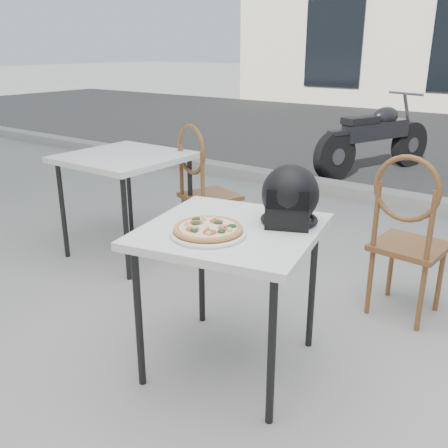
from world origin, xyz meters
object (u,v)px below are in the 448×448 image
Objects in this scene: cafe_chair_side at (202,182)px; cafe_chair_main at (407,229)px; helmet at (290,198)px; motorcycle at (375,139)px; cafe_table_main at (231,240)px; pizza at (208,228)px; plate at (208,233)px; cafe_table_side at (125,164)px.

cafe_chair_main is at bearing -165.04° from cafe_chair_side.
helmet is 4.36m from motorcycle.
helmet reaches higher than cafe_table_main.
cafe_table_main is at bearing 82.63° from pizza.
cafe_table_main is 2.59× the size of plate.
cafe_chair_main is 3.72m from motorcycle.
motorcycle is at bearing 101.02° from plate.
motorcycle is (0.15, 3.31, -0.13)m from cafe_chair_side.
cafe_chair_main is at bearing 42.13° from helmet.
cafe_chair_main is 2.03m from cafe_table_side.
cafe_chair_side is at bearing 129.61° from plate.
helmet is at bearing 70.24° from cafe_chair_main.
cafe_chair_side reaches higher than cafe_table_side.
cafe_chair_side is (-1.58, 0.13, 0.00)m from cafe_chair_main.
cafe_table_main is at bearing 82.63° from plate.
cafe_table_main is 0.49× the size of motorcycle.
cafe_table_side is (-1.46, 0.87, -0.04)m from plate.
pizza reaches higher than plate.
plate is 1.27m from cafe_chair_main.
plate reaches higher than cafe_table_main.
helmet is (0.19, 0.21, 0.19)m from cafe_table_main.
pizza is 0.20× the size of motorcycle.
cafe_chair_main reaches higher than pizza.
helmet is at bearing 163.77° from cafe_chair_side.
motorcycle is at bearing 101.02° from pizza.
pizza is at bearing 68.40° from cafe_chair_main.
helmet is (0.21, 0.36, 0.09)m from pizza.
plate is at bearing -143.42° from helmet.
cafe_table_side is at bearing -78.12° from motorcycle.
cafe_table_main is 1.64m from cafe_table_side.
motorcycle is at bearing -73.04° from cafe_chair_side.
helmet is 1.56m from cafe_chair_side.
motorcycle reaches higher than pizza.
cafe_chair_side is (-1.03, 1.25, -0.19)m from plate.
cafe_table_main is at bearing -57.71° from motorcycle.
cafe_table_main is at bearing -155.14° from helmet.
pizza is at bearing -30.74° from cafe_table_side.
motorcycle is at bearing -62.83° from cafe_chair_main.
motorcycle is (-1.44, 3.43, -0.12)m from cafe_chair_main.
cafe_table_side is (-1.66, 0.51, -0.15)m from helmet.
pizza is (0.00, 0.00, 0.02)m from plate.
motorcycle is (-1.09, 4.20, -0.43)m from helmet.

